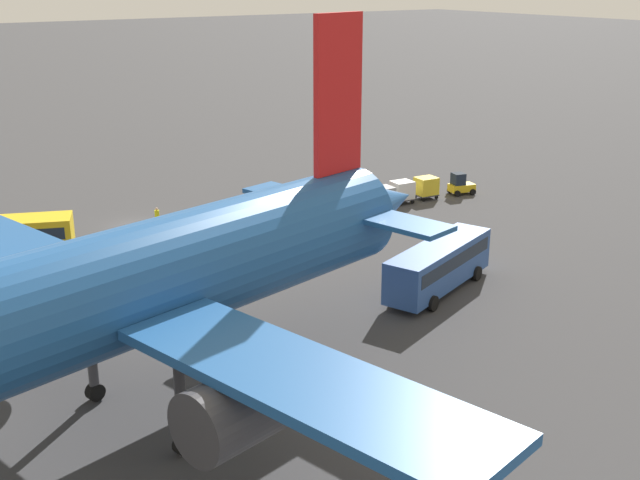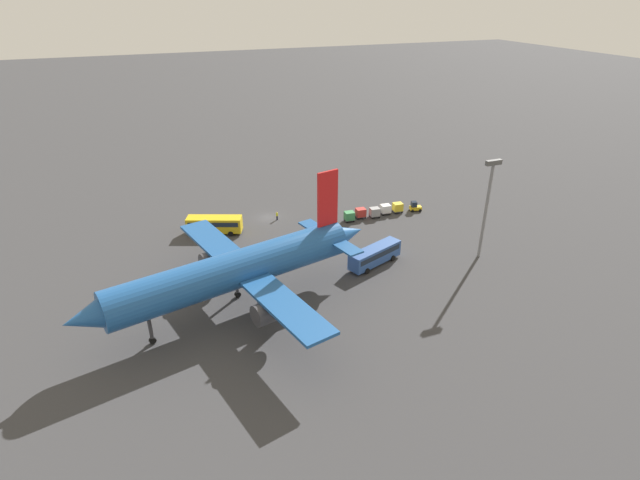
{
  "view_description": "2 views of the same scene",
  "coord_description": "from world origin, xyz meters",
  "px_view_note": "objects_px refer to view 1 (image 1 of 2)",
  "views": [
    {
      "loc": [
        22.67,
        62.22,
        20.25
      ],
      "look_at": [
        -3.94,
        22.26,
        4.17
      ],
      "focal_mm": 45.0,
      "sensor_mm": 36.0,
      "label": 1
    },
    {
      "loc": [
        23.76,
        90.49,
        42.13
      ],
      "look_at": [
        -3.27,
        20.8,
        4.11
      ],
      "focal_mm": 28.0,
      "sensor_mm": 36.0,
      "label": 2
    }
  ],
  "objects_px": {
    "airplane": "(101,298)",
    "baggage_tug": "(460,185)",
    "shuttle_bus_far": "(439,263)",
    "cargo_cart_green": "(330,206)",
    "worker_person": "(157,218)",
    "cargo_cart_yellow": "(426,186)",
    "cargo_cart_grey": "(382,197)",
    "cargo_cart_red": "(352,199)",
    "cargo_cart_white": "(402,190)"
  },
  "relations": [
    {
      "from": "cargo_cart_yellow",
      "to": "cargo_cart_green",
      "type": "bearing_deg",
      "value": 2.28
    },
    {
      "from": "shuttle_bus_far",
      "to": "cargo_cart_green",
      "type": "xyz_separation_m",
      "value": [
        -3.15,
        -17.44,
        -0.73
      ]
    },
    {
      "from": "worker_person",
      "to": "cargo_cart_grey",
      "type": "height_order",
      "value": "cargo_cart_grey"
    },
    {
      "from": "cargo_cart_green",
      "to": "cargo_cart_white",
      "type": "bearing_deg",
      "value": -176.23
    },
    {
      "from": "baggage_tug",
      "to": "cargo_cart_red",
      "type": "relative_size",
      "value": 1.25
    },
    {
      "from": "airplane",
      "to": "shuttle_bus_far",
      "type": "relative_size",
      "value": 4.2
    },
    {
      "from": "cargo_cart_grey",
      "to": "cargo_cart_yellow",
      "type": "bearing_deg",
      "value": -174.65
    },
    {
      "from": "cargo_cart_green",
      "to": "cargo_cart_grey",
      "type": "bearing_deg",
      "value": 179.19
    },
    {
      "from": "cargo_cart_white",
      "to": "worker_person",
      "type": "bearing_deg",
      "value": -14.04
    },
    {
      "from": "cargo_cart_yellow",
      "to": "cargo_cart_grey",
      "type": "bearing_deg",
      "value": 5.35
    },
    {
      "from": "worker_person",
      "to": "cargo_cart_grey",
      "type": "relative_size",
      "value": 0.83
    },
    {
      "from": "airplane",
      "to": "baggage_tug",
      "type": "relative_size",
      "value": 17.02
    },
    {
      "from": "airplane",
      "to": "cargo_cart_grey",
      "type": "distance_m",
      "value": 40.46
    },
    {
      "from": "cargo_cart_white",
      "to": "shuttle_bus_far",
      "type": "bearing_deg",
      "value": 57.24
    },
    {
      "from": "cargo_cart_white",
      "to": "cargo_cart_green",
      "type": "relative_size",
      "value": 1.0
    },
    {
      "from": "cargo_cart_yellow",
      "to": "cargo_cart_grey",
      "type": "distance_m",
      "value": 5.65
    },
    {
      "from": "baggage_tug",
      "to": "cargo_cart_green",
      "type": "xyz_separation_m",
      "value": [
        15.04,
        -0.14,
        0.25
      ]
    },
    {
      "from": "cargo_cart_grey",
      "to": "cargo_cart_red",
      "type": "height_order",
      "value": "same"
    },
    {
      "from": "airplane",
      "to": "baggage_tug",
      "type": "bearing_deg",
      "value": -166.06
    },
    {
      "from": "cargo_cart_white",
      "to": "baggage_tug",
      "type": "bearing_deg",
      "value": 173.97
    },
    {
      "from": "airplane",
      "to": "cargo_cart_red",
      "type": "xyz_separation_m",
      "value": [
        -30.3,
        -23.28,
        -5.68
      ]
    },
    {
      "from": "airplane",
      "to": "cargo_cart_red",
      "type": "height_order",
      "value": "airplane"
    },
    {
      "from": "airplane",
      "to": "cargo_cart_red",
      "type": "bearing_deg",
      "value": -156.39
    },
    {
      "from": "shuttle_bus_far",
      "to": "cargo_cart_white",
      "type": "relative_size",
      "value": 5.07
    },
    {
      "from": "airplane",
      "to": "worker_person",
      "type": "distance_m",
      "value": 32.5
    },
    {
      "from": "shuttle_bus_far",
      "to": "cargo_cart_red",
      "type": "height_order",
      "value": "shuttle_bus_far"
    },
    {
      "from": "worker_person",
      "to": "cargo_cart_yellow",
      "type": "height_order",
      "value": "cargo_cart_yellow"
    },
    {
      "from": "shuttle_bus_far",
      "to": "baggage_tug",
      "type": "height_order",
      "value": "shuttle_bus_far"
    },
    {
      "from": "worker_person",
      "to": "cargo_cart_white",
      "type": "distance_m",
      "value": 22.41
    },
    {
      "from": "worker_person",
      "to": "shuttle_bus_far",
      "type": "bearing_deg",
      "value": 113.43
    },
    {
      "from": "cargo_cart_grey",
      "to": "cargo_cart_green",
      "type": "relative_size",
      "value": 1.0
    },
    {
      "from": "cargo_cart_yellow",
      "to": "cargo_cart_red",
      "type": "bearing_deg",
      "value": -1.37
    },
    {
      "from": "worker_person",
      "to": "cargo_cart_red",
      "type": "distance_m",
      "value": 16.98
    },
    {
      "from": "baggage_tug",
      "to": "cargo_cart_red",
      "type": "distance_m",
      "value": 12.26
    },
    {
      "from": "cargo_cart_yellow",
      "to": "cargo_cart_grey",
      "type": "xyz_separation_m",
      "value": [
        5.62,
        0.53,
        0.0
      ]
    },
    {
      "from": "cargo_cart_yellow",
      "to": "cargo_cart_white",
      "type": "bearing_deg",
      "value": -2.22
    },
    {
      "from": "airplane",
      "to": "cargo_cart_grey",
      "type": "relative_size",
      "value": 21.26
    },
    {
      "from": "shuttle_bus_far",
      "to": "cargo_cart_green",
      "type": "height_order",
      "value": "shuttle_bus_far"
    },
    {
      "from": "baggage_tug",
      "to": "shuttle_bus_far",
      "type": "bearing_deg",
      "value": 56.79
    },
    {
      "from": "airplane",
      "to": "cargo_cart_white",
      "type": "bearing_deg",
      "value": -161.08
    },
    {
      "from": "airplane",
      "to": "cargo_cart_yellow",
      "type": "distance_m",
      "value": 45.44
    },
    {
      "from": "cargo_cart_red",
      "to": "cargo_cart_green",
      "type": "height_order",
      "value": "same"
    },
    {
      "from": "baggage_tug",
      "to": "worker_person",
      "type": "bearing_deg",
      "value": 1.02
    },
    {
      "from": "airplane",
      "to": "cargo_cart_grey",
      "type": "bearing_deg",
      "value": -159.67
    },
    {
      "from": "cargo_cart_yellow",
      "to": "cargo_cart_red",
      "type": "distance_m",
      "value": 8.43
    },
    {
      "from": "airplane",
      "to": "baggage_tug",
      "type": "height_order",
      "value": "airplane"
    },
    {
      "from": "worker_person",
      "to": "cargo_cart_green",
      "type": "bearing_deg",
      "value": 155.76
    },
    {
      "from": "cargo_cart_grey",
      "to": "cargo_cart_red",
      "type": "bearing_deg",
      "value": -14.52
    },
    {
      "from": "baggage_tug",
      "to": "worker_person",
      "type": "relative_size",
      "value": 1.51
    },
    {
      "from": "cargo_cart_grey",
      "to": "cargo_cart_green",
      "type": "bearing_deg",
      "value": -0.81
    }
  ]
}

